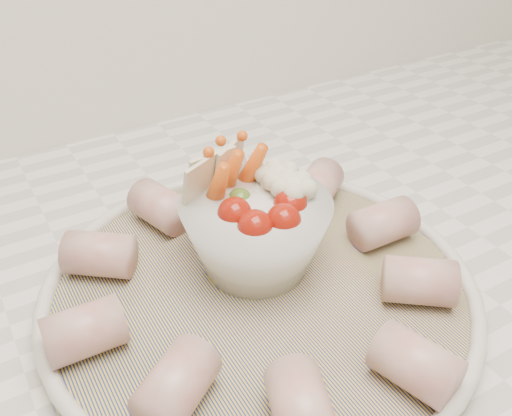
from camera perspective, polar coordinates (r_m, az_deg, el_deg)
serving_platter at (r=0.45m, az=0.36°, el=-8.09°), size 0.34×0.34×0.02m
veggie_bowl at (r=0.45m, az=0.01°, el=-1.97°), size 0.12×0.12×0.10m
cured_meat_rolls at (r=0.44m, az=0.26°, el=-6.02°), size 0.31×0.32×0.04m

